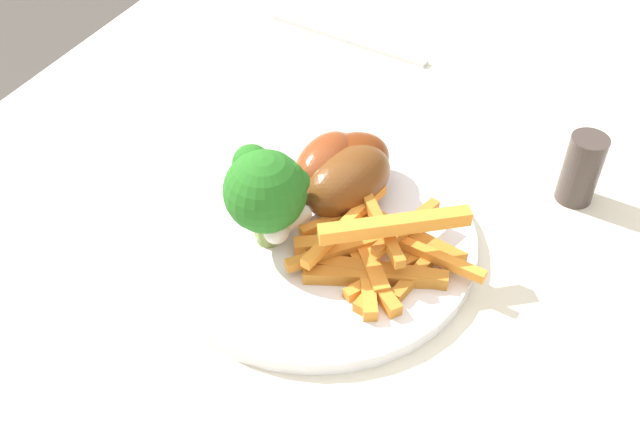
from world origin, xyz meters
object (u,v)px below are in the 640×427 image
chicken_drumstick_near (344,184)px  dinner_plate (320,238)px  pepper_shaker (581,169)px  broccoli_floret_front (265,199)px  chicken_drumstick_far (339,167)px  carrot_fries_pile (376,250)px  dining_table (305,356)px  broccoli_floret_middle (263,191)px  chicken_drumstick_extra (324,171)px  fork (348,39)px

chicken_drumstick_near → dinner_plate: bearing=-7.2°
dinner_plate → pepper_shaker: pepper_shaker is taller
broccoli_floret_front → chicken_drumstick_far: broccoli_floret_front is taller
broccoli_floret_front → carrot_fries_pile: (-0.01, 0.09, -0.02)m
dining_table → dinner_plate: bearing=171.1°
broccoli_floret_front → chicken_drumstick_far: bearing=159.0°
dining_table → chicken_drumstick_near: size_ratio=8.75×
dining_table → broccoli_floret_middle: size_ratio=14.05×
chicken_drumstick_extra → dinner_plate: bearing=20.5°
dinner_plate → chicken_drumstick_far: bearing=-171.1°
fork → pepper_shaker: size_ratio=3.12×
broccoli_floret_middle → carrot_fries_pile: bearing=99.5°
broccoli_floret_middle → carrot_fries_pile: (-0.01, 0.08, -0.04)m
broccoli_floret_front → fork: (-0.31, -0.07, -0.05)m
dining_table → pepper_shaker: size_ratio=18.23×
carrot_fries_pile → pepper_shaker: pepper_shaker is taller
dinner_plate → carrot_fries_pile: 0.05m
chicken_drumstick_extra → pepper_shaker: bearing=117.5°
broccoli_floret_middle → chicken_drumstick_extra: bearing=164.9°
dining_table → chicken_drumstick_far: bearing=-176.5°
dining_table → chicken_drumstick_extra: (-0.07, -0.01, 0.16)m
chicken_drumstick_far → chicken_drumstick_extra: size_ratio=1.06×
chicken_drumstick_extra → chicken_drumstick_far: bearing=147.5°
dining_table → broccoli_floret_middle: broccoli_floret_middle is taller
carrot_fries_pile → broccoli_floret_middle: bearing=-80.5°
chicken_drumstick_extra → fork: 0.27m
pepper_shaker → dinner_plate: bearing=-50.6°
dining_table → carrot_fries_pile: size_ratio=7.97×
chicken_drumstick_extra → fork: bearing=-160.8°
dining_table → chicken_drumstick_near: 0.17m
dining_table → chicken_drumstick_extra: chicken_drumstick_extra is taller
dinner_plate → carrot_fries_pile: size_ratio=1.76×
chicken_drumstick_near → chicken_drumstick_far: size_ratio=0.98×
dinner_plate → pepper_shaker: size_ratio=4.03×
broccoli_floret_front → chicken_drumstick_near: (-0.05, 0.04, -0.01)m
broccoli_floret_front → carrot_fries_pile: bearing=95.6°
broccoli_floret_front → chicken_drumstick_far: 0.08m
dinner_plate → chicken_drumstick_extra: 0.05m
chicken_drumstick_extra → fork: size_ratio=0.64×
chicken_drumstick_far → fork: chicken_drumstick_far is taller
dining_table → broccoli_floret_front: broccoli_floret_front is taller
chicken_drumstick_near → chicken_drumstick_far: chicken_drumstick_near is taller
pepper_shaker → broccoli_floret_middle: bearing=-51.3°
broccoli_floret_middle → chicken_drumstick_extra: broccoli_floret_middle is taller
dining_table → chicken_drumstick_far: chicken_drumstick_far is taller
dining_table → carrot_fries_pile: 0.15m
dining_table → fork: bearing=-162.5°
broccoli_floret_front → broccoli_floret_middle: 0.01m
broccoli_floret_middle → chicken_drumstick_near: (-0.06, 0.04, -0.03)m
carrot_fries_pile → chicken_drumstick_near: bearing=-135.0°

